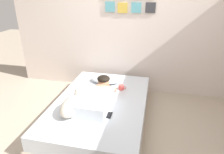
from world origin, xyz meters
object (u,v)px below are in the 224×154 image
(pillow, at_px, (106,79))
(dog, at_px, (73,104))
(person_lying, at_px, (97,96))
(cell_phone, at_px, (109,115))
(coffee_cup, at_px, (121,87))
(bed, at_px, (101,110))

(pillow, relative_size, dog, 0.90)
(person_lying, relative_size, cell_phone, 6.57)
(coffee_cup, xyz_separation_m, cell_phone, (-0.03, -0.75, -0.03))
(dog, height_order, cell_phone, dog)
(coffee_cup, bearing_deg, pillow, 145.47)
(bed, distance_m, pillow, 0.66)
(bed, relative_size, cell_phone, 14.49)
(bed, xyz_separation_m, dog, (-0.28, -0.36, 0.28))
(pillow, bearing_deg, dog, -102.28)
(bed, relative_size, dog, 3.53)
(bed, distance_m, dog, 0.53)
(bed, height_order, person_lying, person_lying)
(person_lying, relative_size, coffee_cup, 7.36)
(bed, height_order, cell_phone, cell_phone)
(pillow, relative_size, cell_phone, 3.71)
(dog, relative_size, cell_phone, 4.11)
(bed, distance_m, cell_phone, 0.45)
(cell_phone, bearing_deg, person_lying, 131.00)
(bed, bearing_deg, person_lying, -109.26)
(bed, relative_size, person_lying, 2.21)
(person_lying, bearing_deg, pillow, 93.50)
(pillow, xyz_separation_m, coffee_cup, (0.31, -0.21, -0.02))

